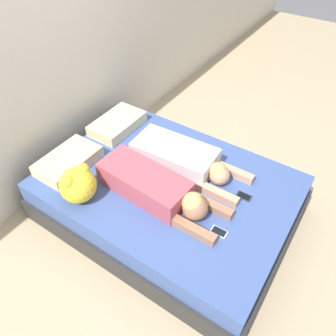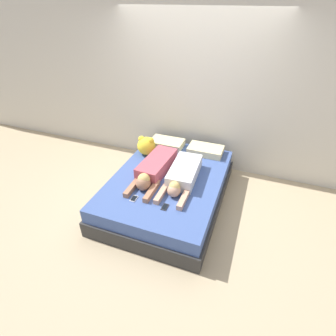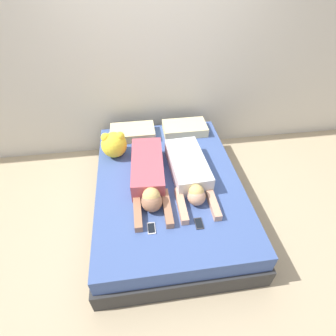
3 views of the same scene
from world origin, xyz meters
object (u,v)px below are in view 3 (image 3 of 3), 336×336
object	(u,v)px
cell_phone_left	(151,228)
plush_toy	(114,144)
person_left	(148,175)
person_right	(189,171)
pillow_head_right	(185,128)
pillow_head_left	(133,132)
bed	(168,192)
cell_phone_right	(199,223)

from	to	relation	value
cell_phone_left	plush_toy	distance (m)	1.15
person_left	person_right	size ratio (longest dim) A/B	1.05
pillow_head_right	cell_phone_left	bearing A→B (deg)	-111.50
pillow_head_right	person_left	world-z (taller)	person_left
person_right	pillow_head_left	bearing A→B (deg)	123.13
pillow_head_left	person_right	xyz separation A→B (m)	(0.56, -0.86, 0.04)
person_left	plush_toy	xyz separation A→B (m)	(-0.35, 0.51, 0.05)
pillow_head_right	person_left	size ratio (longest dim) A/B	0.49
bed	pillow_head_right	xyz separation A→B (m)	(0.34, 0.85, 0.28)
pillow_head_left	plush_toy	bearing A→B (deg)	-121.05
pillow_head_left	person_left	xyz separation A→B (m)	(0.13, -0.87, 0.05)
cell_phone_right	plush_toy	bearing A→B (deg)	124.17
pillow_head_left	cell_phone_left	bearing A→B (deg)	-85.92
cell_phone_right	plush_toy	size ratio (longest dim) A/B	0.40
bed	pillow_head_right	distance (m)	0.95
person_right	pillow_head_right	bearing A→B (deg)	82.22
cell_phone_right	plush_toy	xyz separation A→B (m)	(-0.75, 1.11, 0.15)
person_right	plush_toy	bearing A→B (deg)	147.39
plush_toy	bed	bearing A→B (deg)	-41.00
pillow_head_right	person_right	distance (m)	0.87
plush_toy	pillow_head_right	bearing A→B (deg)	21.97
person_right	cell_phone_right	world-z (taller)	person_right
cell_phone_left	cell_phone_right	xyz separation A→B (m)	(0.43, -0.01, 0.00)
bed	person_left	world-z (taller)	person_left
cell_phone_right	plush_toy	world-z (taller)	plush_toy
pillow_head_right	pillow_head_left	bearing A→B (deg)	180.00
pillow_head_left	cell_phone_right	distance (m)	1.56
cell_phone_left	plush_toy	size ratio (longest dim) A/B	0.40
pillow_head_left	cell_phone_right	bearing A→B (deg)	-70.04
person_left	plush_toy	distance (m)	0.62
pillow_head_left	cell_phone_left	distance (m)	1.46
pillow_head_right	person_left	bearing A→B (deg)	-122.15
person_left	person_right	distance (m)	0.43
person_right	cell_phone_left	xyz separation A→B (m)	(-0.46, -0.60, -0.09)
pillow_head_left	cell_phone_right	world-z (taller)	pillow_head_left
pillow_head_left	plush_toy	size ratio (longest dim) A/B	1.81
bed	cell_phone_left	distance (m)	0.69
bed	pillow_head_left	size ratio (longest dim) A/B	3.85
bed	person_left	size ratio (longest dim) A/B	1.91
bed	cell_phone_left	world-z (taller)	cell_phone_left
cell_phone_left	person_left	bearing A→B (deg)	87.23
pillow_head_right	cell_phone_left	distance (m)	1.57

